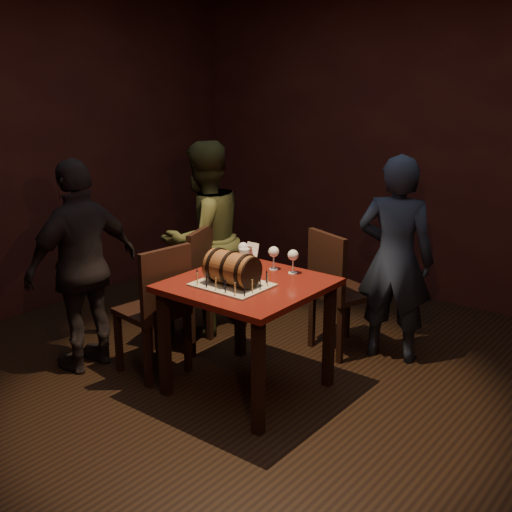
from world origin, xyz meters
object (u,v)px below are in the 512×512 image
at_px(pub_table, 248,298).
at_px(wine_glass_left, 243,249).
at_px(chair_left_front, 158,304).
at_px(person_left_front, 83,266).
at_px(barrel_cake, 232,268).
at_px(wine_glass_mid, 274,253).
at_px(person_back, 395,260).
at_px(person_left_rear, 204,239).
at_px(chair_back, 337,286).
at_px(wine_glass_right, 293,256).
at_px(pint_of_ale, 244,260).
at_px(chair_left_rear, 189,282).

height_order(pub_table, wine_glass_left, wine_glass_left).
relative_size(chair_left_front, person_left_front, 0.63).
xyz_separation_m(pub_table, wine_glass_left, (-0.25, 0.27, 0.23)).
height_order(barrel_cake, wine_glass_mid, barrel_cake).
xyz_separation_m(person_back, person_left_rear, (-1.41, -0.46, 0.02)).
relative_size(person_back, person_left_rear, 0.98).
distance_m(chair_left_front, person_left_rear, 0.88).
height_order(wine_glass_left, person_left_front, person_left_front).
distance_m(barrel_cake, person_left_front, 1.13).
bearing_deg(chair_back, wine_glass_left, -123.75).
bearing_deg(chair_back, wine_glass_mid, -107.22).
xyz_separation_m(wine_glass_right, person_back, (0.38, 0.72, -0.12)).
xyz_separation_m(pint_of_ale, chair_back, (0.31, 0.68, -0.30)).
bearing_deg(pub_table, person_left_front, -159.62).
bearing_deg(person_left_front, chair_left_rear, 155.89).
distance_m(chair_back, chair_left_rear, 1.09).
relative_size(wine_glass_left, wine_glass_mid, 1.00).
bearing_deg(wine_glass_right, chair_left_rear, -176.11).
distance_m(chair_left_front, person_back, 1.69).
bearing_deg(person_left_rear, pub_table, 67.42).
relative_size(barrel_cake, person_left_rear, 0.24).
xyz_separation_m(wine_glass_mid, wine_glass_right, (0.15, 0.01, 0.00)).
distance_m(pub_table, chair_left_rear, 0.83).
distance_m(wine_glass_left, person_left_front, 1.11).
distance_m(pub_table, person_back, 1.16).
xyz_separation_m(pint_of_ale, person_left_front, (-0.95, -0.59, -0.08)).
bearing_deg(wine_glass_right, person_left_rear, 165.95).
bearing_deg(chair_left_front, wine_glass_mid, 41.66).
distance_m(pub_table, chair_left_front, 0.65).
distance_m(wine_glass_right, person_left_front, 1.45).
bearing_deg(person_back, wine_glass_right, 48.05).
bearing_deg(person_left_rear, person_back, 117.98).
relative_size(wine_glass_right, chair_left_rear, 0.17).
relative_size(wine_glass_mid, wine_glass_right, 1.00).
bearing_deg(person_left_front, wine_glass_right, 123.65).
height_order(wine_glass_right, chair_left_front, chair_left_front).
relative_size(wine_glass_left, chair_left_front, 0.17).
distance_m(person_left_rear, person_left_front, 1.02).
xyz_separation_m(wine_glass_left, chair_left_front, (-0.36, -0.47, -0.35)).
bearing_deg(barrel_cake, person_back, 65.10).
distance_m(wine_glass_left, chair_left_rear, 0.62).
bearing_deg(pub_table, chair_left_front, -161.18).
xyz_separation_m(pint_of_ale, person_left_rear, (-0.74, 0.41, -0.06)).
xyz_separation_m(person_left_rear, person_left_front, (-0.21, -1.00, -0.02)).
bearing_deg(wine_glass_mid, person_left_rear, 162.95).
height_order(wine_glass_left, chair_back, chair_back).
bearing_deg(wine_glass_mid, wine_glass_left, -168.97).
bearing_deg(pub_table, wine_glass_left, 133.52).
xyz_separation_m(chair_back, person_left_rear, (-1.05, -0.28, 0.24)).
bearing_deg(pub_table, pint_of_ale, 134.10).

